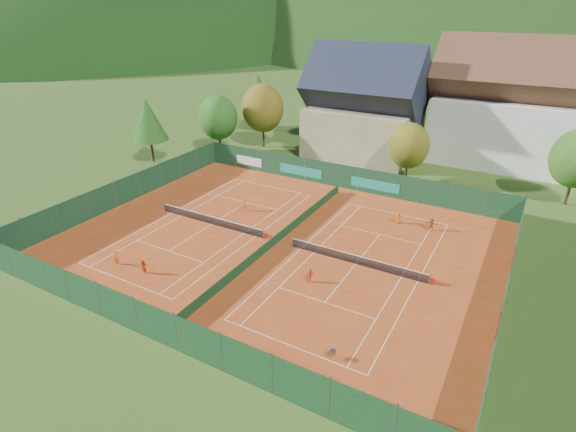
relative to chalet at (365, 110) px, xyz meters
The scene contains 30 objects.
ground 30.87m from the chalet, 84.29° to the right, with size 600.00×600.00×0.00m, color #304F18.
clay_pad 30.87m from the chalet, 84.29° to the right, with size 40.00×32.00×0.01m, color #A43F18.
court_markings_left 31.12m from the chalet, 99.46° to the right, with size 11.03×23.83×0.00m.
court_markings_right 32.63m from the chalet, 69.86° to the right, with size 11.03×23.83×0.00m.
tennis_net_left 31.00m from the chalet, 99.17° to the right, with size 13.30×0.10×1.02m.
tennis_net_right 32.59m from the chalet, 69.60° to the right, with size 13.30×0.10×1.02m.
court_divider 30.77m from the chalet, 84.29° to the right, with size 0.03×28.80×1.00m.
fence_north 15.14m from the chalet, 79.70° to the right, with size 40.00×0.10×3.00m.
fence_south 46.38m from the chalet, 86.27° to the right, with size 40.00×0.04×3.00m.
fence_west 34.86m from the chalet, 119.54° to the right, with size 0.04×32.00×3.00m.
fence_east 38.11m from the chalet, 52.48° to the right, with size 0.09×32.00×3.00m.
chalet is the anchor object (origin of this frame).
hotel_block_a 19.94m from the chalet, 17.53° to the left, with size 21.60×11.00×17.25m.
tree_west_front 21.51m from the chalet, 152.24° to the right, with size 5.72×5.72×8.69m.
tree_west_mid 15.53m from the chalet, 165.07° to the right, with size 6.44×6.44×9.78m.
tree_west_back 21.38m from the chalet, 169.22° to the left, with size 5.60×5.60×10.00m.
tree_center 12.19m from the chalet, 41.63° to the right, with size 5.01×5.01×7.60m.
tree_west_side 30.81m from the chalet, 144.25° to the right, with size 5.04×5.04×9.00m.
mountain_backdrop 211.04m from the chalet, 81.19° to the left, with size 820.00×530.00×242.00m.
ball_hopper 44.33m from the chalet, 71.40° to the right, with size 0.34×0.34×0.80m.
loose_ball_0 39.65m from the chalet, 95.78° to the right, with size 0.07×0.07×0.07m, color #CCD833.
loose_ball_1 41.32m from the chalet, 77.22° to the right, with size 0.07×0.07×0.07m, color #CCD833.
loose_ball_2 26.30m from the chalet, 74.57° to the right, with size 0.07×0.07×0.07m, color #CCD833.
loose_ball_3 25.45m from the chalet, 85.58° to the right, with size 0.07×0.07×0.07m, color #CCD833.
player_left_near 41.45m from the chalet, 100.28° to the right, with size 0.49×0.32×1.34m, color #E45314.
player_left_mid 40.93m from the chalet, 95.87° to the right, with size 0.64×0.50×1.32m, color #E74714.
player_left_far 26.43m from the chalet, 98.60° to the right, with size 0.90×0.52×1.40m, color #E65014.
player_right_near 36.06m from the chalet, 75.83° to the right, with size 0.76×0.32×1.30m, color orange.
player_right_far_a 24.22m from the chalet, 59.73° to the right, with size 0.64×0.42×1.31m, color #CE5712.
player_right_far_b 25.96m from the chalet, 53.09° to the right, with size 1.28×0.41×1.38m, color #D74E13.
Camera 1 is at (19.41, -32.42, 21.00)m, focal length 28.00 mm.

